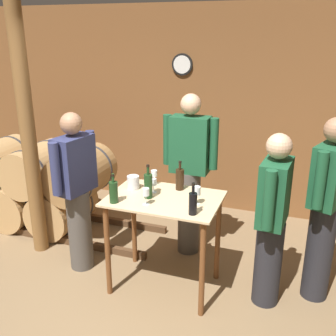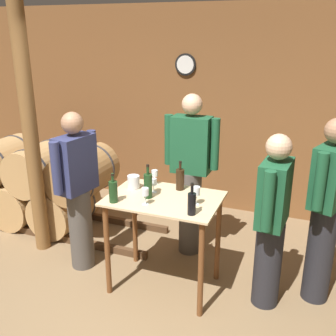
# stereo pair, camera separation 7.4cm
# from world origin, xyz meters

# --- Properties ---
(back_wall) EXTENTS (8.40, 0.08, 2.70)m
(back_wall) POSITION_xyz_m (-0.00, 2.84, 1.35)
(back_wall) COLOR brown
(back_wall) RESTS_ON ground_plane
(barrel_rack) EXTENTS (3.70, 0.78, 1.07)m
(barrel_rack) POSITION_xyz_m (-1.96, 1.52, 0.52)
(barrel_rack) COLOR #4C331E
(barrel_rack) RESTS_ON ground_plane
(tasting_table) EXTENTS (1.01, 0.70, 0.93)m
(tasting_table) POSITION_xyz_m (0.10, 0.85, 0.74)
(tasting_table) COLOR #D1B284
(tasting_table) RESTS_ON ground_plane
(wooden_post) EXTENTS (0.16, 0.16, 2.70)m
(wooden_post) POSITION_xyz_m (-1.47, 1.02, 1.35)
(wooden_post) COLOR brown
(wooden_post) RESTS_ON ground_plane
(wine_bottle_far_left) EXTENTS (0.08, 0.08, 0.27)m
(wine_bottle_far_left) POSITION_xyz_m (-0.28, 0.60, 1.04)
(wine_bottle_far_left) COLOR #193819
(wine_bottle_far_left) RESTS_ON tasting_table
(wine_bottle_left) EXTENTS (0.08, 0.08, 0.32)m
(wine_bottle_left) POSITION_xyz_m (-0.04, 0.79, 1.05)
(wine_bottle_left) COLOR #193819
(wine_bottle_left) RESTS_ON tasting_table
(wine_bottle_center) EXTENTS (0.08, 0.08, 0.28)m
(wine_bottle_center) POSITION_xyz_m (0.17, 1.08, 1.04)
(wine_bottle_center) COLOR black
(wine_bottle_center) RESTS_ON tasting_table
(wine_bottle_right) EXTENTS (0.07, 0.07, 0.28)m
(wine_bottle_right) POSITION_xyz_m (0.43, 0.61, 1.04)
(wine_bottle_right) COLOR black
(wine_bottle_right) RESTS_ON tasting_table
(wine_glass_near_left) EXTENTS (0.06, 0.06, 0.14)m
(wine_glass_near_left) POSITION_xyz_m (-0.11, 1.12, 1.04)
(wine_glass_near_left) COLOR silver
(wine_glass_near_left) RESTS_ON tasting_table
(wine_glass_near_center) EXTENTS (0.06, 0.06, 0.14)m
(wine_glass_near_center) POSITION_xyz_m (-0.04, 0.93, 1.03)
(wine_glass_near_center) COLOR silver
(wine_glass_near_center) RESTS_ON tasting_table
(wine_glass_near_right) EXTENTS (0.06, 0.06, 0.15)m
(wine_glass_near_right) POSITION_xyz_m (0.00, 0.65, 1.05)
(wine_glass_near_right) COLOR silver
(wine_glass_near_right) RESTS_ON tasting_table
(wine_glass_far_side) EXTENTS (0.06, 0.06, 0.16)m
(wine_glass_far_side) POSITION_xyz_m (0.41, 0.81, 1.05)
(wine_glass_far_side) COLOR silver
(wine_glass_far_side) RESTS_ON tasting_table
(ice_bucket) EXTENTS (0.12, 0.12, 0.13)m
(ice_bucket) POSITION_xyz_m (-0.26, 0.95, 1.00)
(ice_bucket) COLOR silver
(ice_bucket) RESTS_ON tasting_table
(person_host) EXTENTS (0.25, 0.59, 1.59)m
(person_host) POSITION_xyz_m (1.04, 0.94, 0.84)
(person_host) COLOR #232328
(person_host) RESTS_ON ground_plane
(person_visitor_with_scarf) EXTENTS (0.29, 0.58, 1.65)m
(person_visitor_with_scarf) POSITION_xyz_m (-0.84, 0.87, 0.87)
(person_visitor_with_scarf) COLOR #4C4742
(person_visitor_with_scarf) RESTS_ON ground_plane
(person_visitor_bearded) EXTENTS (0.59, 0.24, 1.77)m
(person_visitor_bearded) POSITION_xyz_m (0.12, 1.55, 0.94)
(person_visitor_bearded) COLOR #4C4742
(person_visitor_bearded) RESTS_ON ground_plane
(person_visitor_near_door) EXTENTS (0.34, 0.56, 1.70)m
(person_visitor_near_door) POSITION_xyz_m (1.47, 1.18, 0.90)
(person_visitor_near_door) COLOR #232328
(person_visitor_near_door) RESTS_ON ground_plane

